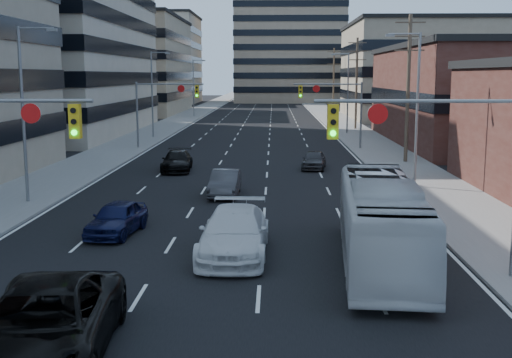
{
  "coord_description": "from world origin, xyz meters",
  "views": [
    {
      "loc": [
        2.23,
        -12.29,
        6.61
      ],
      "look_at": [
        1.49,
        14.81,
        2.2
      ],
      "focal_mm": 45.0,
      "sensor_mm": 36.0,
      "label": 1
    }
  ],
  "objects": [
    {
      "name": "signal_far_right",
      "position": [
        7.68,
        45.0,
        4.3
      ],
      "size": [
        6.09,
        0.33,
        6.0
      ],
      "color": "slate",
      "rests_on": "ground"
    },
    {
      "name": "streetlight_right_far",
      "position": [
        10.34,
        60.0,
        5.05
      ],
      "size": [
        2.03,
        0.22,
        9.0
      ],
      "color": "slate",
      "rests_on": "ground"
    },
    {
      "name": "streetlight_left_near",
      "position": [
        -10.34,
        20.0,
        5.05
      ],
      "size": [
        2.03,
        0.22,
        9.0
      ],
      "color": "slate",
      "rests_on": "ground"
    },
    {
      "name": "road_surface",
      "position": [
        0.0,
        130.0,
        0.01
      ],
      "size": [
        18.0,
        300.0,
        0.02
      ],
      "primitive_type": "cube",
      "color": "black",
      "rests_on": "ground"
    },
    {
      "name": "streetlight_left_far",
      "position": [
        -10.34,
        90.0,
        5.05
      ],
      "size": [
        2.03,
        0.22,
        9.0
      ],
      "color": "slate",
      "rests_on": "ground"
    },
    {
      "name": "black_pickup",
      "position": [
        -3.06,
        1.58,
        0.91
      ],
      "size": [
        3.55,
        6.77,
        1.82
      ],
      "primitive_type": "imported",
      "rotation": [
        0.0,
        0.0,
        0.08
      ],
      "color": "black",
      "rests_on": "ground"
    },
    {
      "name": "streetlight_right_near",
      "position": [
        10.34,
        25.0,
        5.05
      ],
      "size": [
        2.03,
        0.22,
        9.0
      ],
      "color": "slate",
      "rests_on": "ground"
    },
    {
      "name": "utility_pole_block",
      "position": [
        12.2,
        36.0,
        5.78
      ],
      "size": [
        2.2,
        0.28,
        11.0
      ],
      "color": "#4C3D2D",
      "rests_on": "ground"
    },
    {
      "name": "signal_near_right",
      "position": [
        7.45,
        8.0,
        4.33
      ],
      "size": [
        6.59,
        0.33,
        6.0
      ],
      "color": "slate",
      "rests_on": "ground"
    },
    {
      "name": "utility_pole_distant",
      "position": [
        12.2,
        96.0,
        5.78
      ],
      "size": [
        2.2,
        0.28,
        11.0
      ],
      "color": "#4C3D2D",
      "rests_on": "ground"
    },
    {
      "name": "white_van",
      "position": [
        0.8,
        10.6,
        0.87
      ],
      "size": [
        2.58,
        6.06,
        1.74
      ],
      "primitive_type": "imported",
      "rotation": [
        0.0,
        0.0,
        -0.02
      ],
      "color": "silver",
      "rests_on": "ground"
    },
    {
      "name": "office_left_far",
      "position": [
        -24.0,
        100.0,
        8.0
      ],
      "size": [
        20.0,
        30.0,
        16.0
      ],
      "primitive_type": "cube",
      "color": "gray",
      "rests_on": "ground"
    },
    {
      "name": "sedan_black_far",
      "position": [
        -4.46,
        31.6,
        0.7
      ],
      "size": [
        2.27,
        4.97,
        1.41
      ],
      "primitive_type": "imported",
      "rotation": [
        0.0,
        0.0,
        0.06
      ],
      "color": "black",
      "rests_on": "ground"
    },
    {
      "name": "bg_block_right",
      "position": [
        32.0,
        130.0,
        6.0
      ],
      "size": [
        22.0,
        22.0,
        12.0
      ],
      "primitive_type": "cube",
      "color": "gray",
      "rests_on": "ground"
    },
    {
      "name": "office_left_mid",
      "position": [
        -27.0,
        60.0,
        14.0
      ],
      "size": [
        26.0,
        34.0,
        28.0
      ],
      "primitive_type": "cube",
      "color": "#ADA089",
      "rests_on": "ground"
    },
    {
      "name": "sedan_blue",
      "position": [
        -4.3,
        13.66,
        0.7
      ],
      "size": [
        2.17,
        4.3,
        1.4
      ],
      "primitive_type": "imported",
      "rotation": [
        0.0,
        0.0,
        -0.13
      ],
      "color": "#0D1135",
      "rests_on": "ground"
    },
    {
      "name": "sidewalk_right",
      "position": [
        11.5,
        130.0,
        0.07
      ],
      "size": [
        5.0,
        300.0,
        0.15
      ],
      "primitive_type": "cube",
      "color": "slate",
      "rests_on": "ground"
    },
    {
      "name": "transit_bus",
      "position": [
        6.0,
        9.67,
        1.52
      ],
      "size": [
        3.43,
        11.1,
        3.04
      ],
      "primitive_type": "imported",
      "rotation": [
        0.0,
        0.0,
        -0.08
      ],
      "color": "silver",
      "rests_on": "ground"
    },
    {
      "name": "bg_block_left",
      "position": [
        -28.0,
        140.0,
        10.0
      ],
      "size": [
        24.0,
        24.0,
        20.0
      ],
      "primitive_type": "cube",
      "color": "#ADA089",
      "rests_on": "ground"
    },
    {
      "name": "streetlight_left_mid",
      "position": [
        -10.34,
        55.0,
        5.05
      ],
      "size": [
        2.03,
        0.22,
        9.0
      ],
      "color": "slate",
      "rests_on": "ground"
    },
    {
      "name": "sedan_grey_right",
      "position": [
        5.11,
        32.88,
        0.67
      ],
      "size": [
        2.07,
        4.08,
        1.33
      ],
      "primitive_type": "imported",
      "rotation": [
        0.0,
        0.0,
        -0.13
      ],
      "color": "#333235",
      "rests_on": "ground"
    },
    {
      "name": "sidewalk_left",
      "position": [
        -11.5,
        130.0,
        0.07
      ],
      "size": [
        5.0,
        300.0,
        0.15
      ],
      "primitive_type": "cube",
      "color": "slate",
      "rests_on": "ground"
    },
    {
      "name": "storefront_right_mid",
      "position": [
        24.0,
        50.0,
        4.5
      ],
      "size": [
        20.0,
        30.0,
        9.0
      ],
      "primitive_type": "cube",
      "color": "#472119",
      "rests_on": "ground"
    },
    {
      "name": "utility_pole_midblock",
      "position": [
        12.2,
        66.0,
        5.78
      ],
      "size": [
        2.2,
        0.28,
        11.0
      ],
      "color": "#4C3D2D",
      "rests_on": "ground"
    },
    {
      "name": "signal_far_left",
      "position": [
        -7.68,
        45.0,
        4.3
      ],
      "size": [
        6.09,
        0.33,
        6.0
      ],
      "color": "slate",
      "rests_on": "ground"
    },
    {
      "name": "sedan_grey_center",
      "position": [
        -0.43,
        22.46,
        0.71
      ],
      "size": [
        1.6,
        4.33,
        1.41
      ],
      "primitive_type": "imported",
      "rotation": [
        0.0,
        0.0,
        -0.03
      ],
      "color": "#39383B",
      "rests_on": "ground"
    },
    {
      "name": "office_right_far",
      "position": [
        25.0,
        88.0,
        7.0
      ],
      "size": [
        22.0,
        28.0,
        14.0
      ],
      "primitive_type": "cube",
      "color": "gray",
      "rests_on": "ground"
    }
  ]
}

